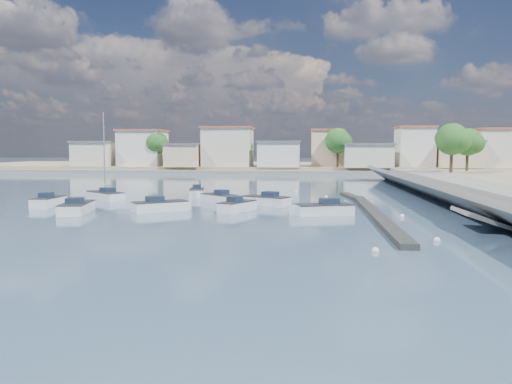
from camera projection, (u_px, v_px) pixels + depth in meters
The scene contains 16 objects.
ground at pixel (294, 186), 68.63m from camera, with size 400.00×400.00×0.00m, color #2E455C.
breakwater at pixel (369, 210), 40.85m from camera, with size 2.00×31.02×0.35m.
far_shore_land at pixel (299, 167), 120.10m from camera, with size 160.00×40.00×1.40m, color gray.
far_shore_quay at pixel (298, 173), 99.32m from camera, with size 160.00×2.50×0.80m, color slate.
far_town at pixel (350, 150), 103.71m from camera, with size 113.01×12.80×8.35m.
shore_trees at pixel (341, 143), 95.11m from camera, with size 74.56×38.32×7.92m.
motorboat_a at pixel (50, 202), 45.06m from camera, with size 1.67×4.49×1.48m.
motorboat_b at pixel (239, 206), 41.40m from camera, with size 2.99×4.14×1.48m.
motorboat_c at pixel (264, 201), 45.76m from camera, with size 4.77×3.55×1.48m.
motorboat_d at pixel (321, 210), 39.13m from camera, with size 5.08×3.23×1.48m.
motorboat_e at pixel (78, 208), 40.48m from camera, with size 2.74×5.39×1.48m.
motorboat_f at pixel (218, 199), 47.88m from camera, with size 4.00×3.84×1.48m.
motorboat_g at pixel (197, 193), 53.56m from camera, with size 2.22×4.43×1.48m.
motorboat_h at pixel (163, 207), 41.39m from camera, with size 4.64×4.01×1.48m.
sailboat at pixel (104, 196), 50.50m from camera, with size 5.01×4.63×9.00m.
mooring_buoys at pixel (337, 209), 42.44m from camera, with size 10.71×33.64×0.40m.
Camera 1 is at (1.74, -28.61, 5.19)m, focal length 35.00 mm.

